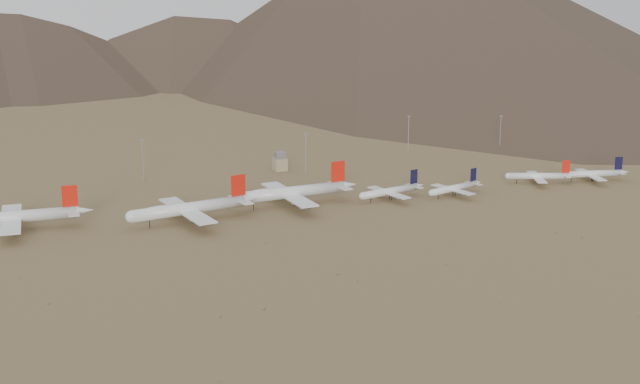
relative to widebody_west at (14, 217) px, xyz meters
name	(u,v)px	position (x,y,z in m)	size (l,w,h in m)	color
ground	(300,224)	(135.60, -40.65, -7.31)	(3000.00, 3000.00, 0.00)	olive
widebody_west	(14,217)	(0.00, 0.00, 0.00)	(71.46, 55.01, 21.22)	white
widebody_centre	(190,208)	(84.34, -16.36, 0.16)	(72.53, 56.55, 21.68)	white
widebody_east	(291,192)	(143.52, -4.86, 0.36)	(75.00, 57.78, 22.27)	white
narrowbody_a	(391,191)	(200.40, -12.27, -2.42)	(45.01, 33.09, 15.08)	white
narrowbody_b	(455,188)	(237.97, -17.77, -2.80)	(40.92, 30.36, 13.91)	white
narrowbody_c	(540,176)	(300.10, -10.81, -2.70)	(40.92, 30.69, 14.23)	white
narrowbody_d	(593,174)	(333.80, -17.96, -2.55)	(43.96, 32.25, 14.69)	white
control_tower	(280,162)	(165.60, 79.35, -2.00)	(8.00, 8.00, 12.00)	#978B66
mast_west	(143,158)	(78.69, 81.28, 6.89)	(2.00, 0.60, 25.70)	gray
mast_centre	(306,151)	(178.54, 66.71, 6.89)	(2.00, 0.60, 25.70)	gray
mast_east	(409,132)	(268.27, 101.41, 6.89)	(2.00, 0.60, 25.70)	gray
mast_far_east	(500,132)	(329.11, 79.41, 6.89)	(2.00, 0.60, 25.70)	gray
desert_scrub	(420,265)	(162.66, -119.80, -6.99)	(426.49, 171.36, 0.89)	olive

